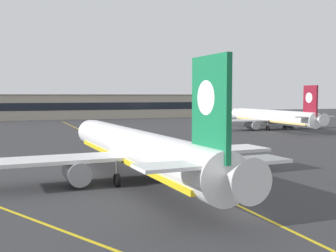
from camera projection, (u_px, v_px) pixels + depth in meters
ground_plane at (248, 215)px, 30.86m from camera, size 400.00×400.00×0.00m
taxiway_centreline at (139, 158)px, 59.00m from camera, size 4.22×179.96×0.01m
taxiway_lead_in_stripe at (53, 227)px, 27.99m from camera, size 28.98×52.83×0.01m
airliner_foreground at (136, 149)px, 42.83m from camera, size 32.24×41.52×11.65m
airliner_background at (273, 117)px, 107.66m from camera, size 30.96×40.00×11.24m
terminal_building at (42, 107)px, 154.97m from camera, size 129.54×12.40×9.40m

